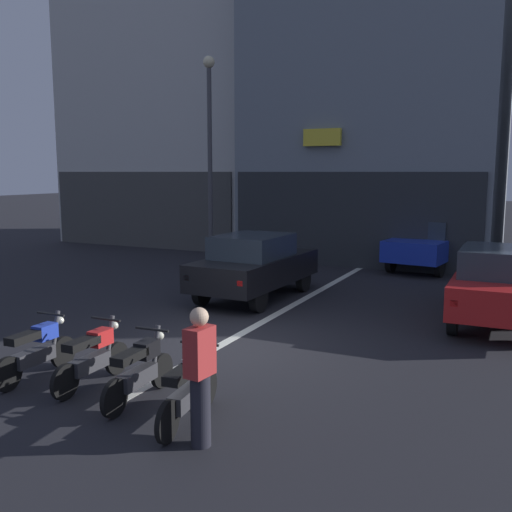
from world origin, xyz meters
The scene contains 13 objects.
ground_plane centered at (0.00, 0.00, 0.00)m, with size 120.00×120.00×0.00m, color #232328.
lane_centre_line centered at (0.00, 6.00, 0.00)m, with size 0.20×18.00×0.01m, color silver.
building_corner_left centered at (-9.98, 14.33, 5.64)m, with size 9.24×7.18×11.30m.
building_mid_block centered at (-0.39, 14.33, 9.00)m, with size 8.77×9.69×18.04m.
car_black_crossing_near centered at (-1.17, 3.85, 0.89)m, with size 1.91×4.16×1.64m.
car_red_parked_kerbside centered at (4.56, 3.87, 0.89)m, with size 1.82×4.12×1.64m.
car_blue_down_street centered at (2.05, 10.39, 0.89)m, with size 2.28×4.30×1.64m.
street_lamp centered at (-3.96, 6.44, 4.06)m, with size 0.36×0.36×6.65m.
motorcycle_blue_row_leftmost centered at (-1.73, -2.74, 0.46)m, with size 0.55×1.67×0.98m.
motorcycle_red_row_left_mid centered at (-0.74, -2.61, 0.46)m, with size 0.55×1.67×0.98m.
motorcycle_black_row_centre centered at (0.26, -2.77, 0.46)m, with size 0.55×1.67×0.98m.
motorcycle_silver_row_right_mid centered at (1.26, -3.06, 0.46)m, with size 0.55×1.67×0.98m.
person_by_motorcycles centered at (1.72, -3.53, 0.86)m, with size 0.25×0.38×1.67m.
Camera 1 is at (5.06, -8.95, 3.20)m, focal length 40.01 mm.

